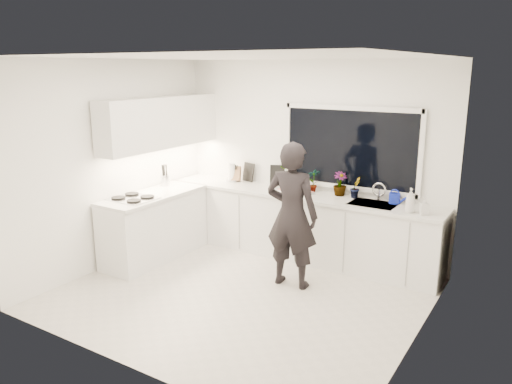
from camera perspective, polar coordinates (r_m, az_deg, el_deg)
The scene contains 25 objects.
floor at distance 6.00m, azimuth -1.72°, elevation -11.67°, with size 4.00×3.50×0.02m, color beige.
wall_back at distance 7.04m, azimuth 6.18°, elevation 3.82°, with size 4.00×0.02×2.70m, color white.
wall_left at distance 6.85m, azimuth -15.97°, elevation 3.06°, with size 0.02×3.50×2.70m, color white.
wall_right at distance 4.76m, azimuth 18.73°, elevation -1.85°, with size 0.02×3.50×2.70m, color white.
ceiling at distance 5.40m, azimuth -1.94°, elevation 15.29°, with size 4.00×3.50×0.02m, color white.
window at distance 6.74m, azimuth 10.69°, elevation 4.93°, with size 1.80×0.02×1.00m, color black.
base_cabinets_back at distance 7.00m, azimuth 4.87°, elevation -3.91°, with size 3.92×0.58×0.88m, color white.
base_cabinets_left at distance 7.07m, azimuth -11.51°, elevation -3.96°, with size 0.58×1.60×0.88m, color white.
countertop_back at distance 6.86m, azimuth 4.91°, elevation -0.27°, with size 3.94×0.62×0.04m, color silver.
countertop_left at distance 6.94m, azimuth -11.70°, elevation -0.35°, with size 0.62×1.60×0.04m, color silver.
upper_cabinets at distance 7.11m, azimuth -10.84°, elevation 7.82°, with size 0.34×2.10×0.70m, color white.
sink at distance 6.48m, azimuth 13.22°, elevation -1.73°, with size 0.58×0.42×0.14m, color silver.
faucet at distance 6.63m, azimuth 13.86°, elevation 0.01°, with size 0.03×0.03×0.22m, color silver.
stovetop at distance 6.71m, azimuth -13.89°, elevation -0.67°, with size 0.56×0.48×0.03m, color black.
person at distance 5.94m, azimuth 4.10°, elevation -2.68°, with size 0.65×0.42×1.77m, color black.
pizza_tray at distance 6.85m, azimuth 4.49°, elevation 0.03°, with size 0.46×0.34×0.03m, color #B2B2B7.
pizza at distance 6.85m, azimuth 4.49°, elevation 0.16°, with size 0.42×0.30×0.01m, color red.
watering_can at distance 6.54m, azimuth 15.54°, elevation -0.69°, with size 0.14×0.14×0.13m, color #1222AA.
paper_towel_roll at distance 7.51m, azimuth -2.78°, elevation 2.21°, with size 0.11×0.11×0.26m, color white.
knife_block at distance 7.52m, azimuth -2.28°, elevation 2.07°, with size 0.13×0.10×0.22m, color #925C44.
utensil_crock at distance 7.36m, azimuth -10.35°, elevation 1.33°, with size 0.13×0.13×0.16m, color silver.
picture_frame_large at distance 7.51m, azimuth -0.86°, elevation 2.30°, with size 0.22×0.02×0.28m, color black.
picture_frame_small at distance 7.25m, azimuth 2.60°, elevation 1.92°, with size 0.25×0.02×0.30m, color black.
herb_plants at distance 6.92m, azimuth 6.36°, elevation 1.35°, with size 1.18×0.35×0.33m.
soap_bottles at distance 6.15m, azimuth 17.68°, elevation -1.11°, with size 0.30×0.15×0.30m.
Camera 1 is at (3.01, -4.48, 2.60)m, focal length 35.00 mm.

